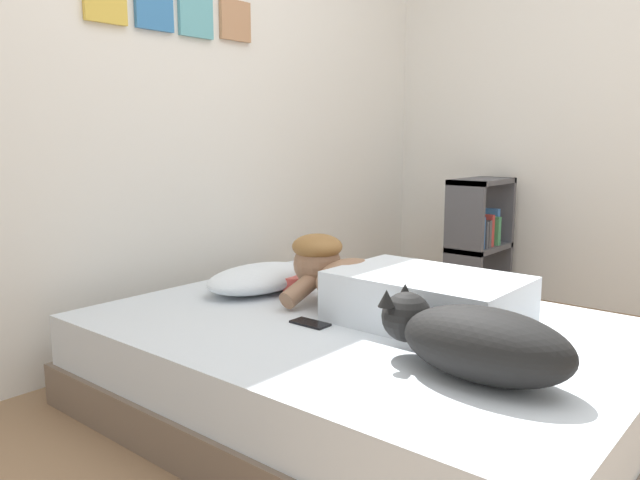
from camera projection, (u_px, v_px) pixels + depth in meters
ground_plane at (521, 455)px, 1.95m from camera, size 11.71×11.71×0.00m
back_wall at (170, 80)px, 2.84m from camera, size 3.85×0.12×2.50m
side_wall_right at (613, 91)px, 3.46m from camera, size 0.10×6.37×2.50m
bed at (364, 368)px, 2.22m from camera, size 1.41×1.93×0.35m
pillow at (259, 278)px, 2.62m from camera, size 0.52×0.32×0.11m
person_lying at (393, 289)px, 2.23m from camera, size 0.43×0.92×0.27m
dog at (473, 340)px, 1.67m from camera, size 0.26×0.57×0.21m
coffee_cup at (294, 286)px, 2.56m from camera, size 0.12×0.09×0.07m
cell_phone at (310, 323)px, 2.16m from camera, size 0.07×0.14×0.01m
bookshelf at (479, 239)px, 3.70m from camera, size 0.45×0.24×0.75m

